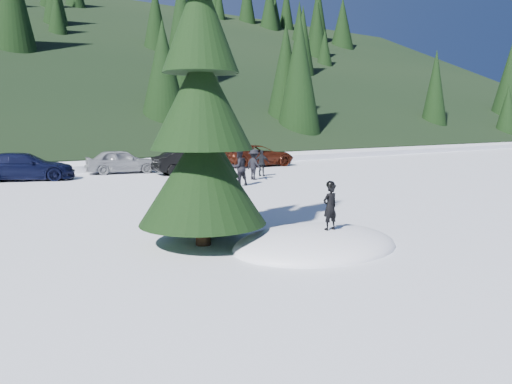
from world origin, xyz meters
TOP-DOWN VIEW (x-y plane):
  - ground at (0.00, 0.00)m, footprint 200.00×200.00m
  - snow_mound at (0.00, 0.00)m, footprint 4.48×3.52m
  - spruce_tall at (-2.20, 1.80)m, footprint 3.20×3.20m
  - spruce_short at (-1.20, 3.20)m, footprint 2.20×2.20m
  - child_skier at (0.12, -0.37)m, footprint 0.42×0.29m
  - adult_0 at (5.27, 11.19)m, footprint 0.91×0.71m
  - adult_1 at (8.85, 14.10)m, footprint 0.86×0.92m
  - adult_2 at (7.44, 12.92)m, footprint 0.70×1.12m
  - car_3 at (-2.75, 19.92)m, footprint 5.55×3.83m
  - car_4 at (2.92, 20.56)m, footprint 4.60×2.69m
  - car_5 at (6.17, 17.79)m, footprint 4.63×2.09m
  - car_6 at (12.62, 19.69)m, footprint 5.62×2.94m

SIDE VIEW (x-z plane):
  - ground at x=0.00m, z-range 0.00..0.00m
  - snow_mound at x=0.00m, z-range -0.48..0.48m
  - car_4 at x=2.92m, z-range 0.00..1.47m
  - car_5 at x=6.17m, z-range 0.00..1.47m
  - car_3 at x=-2.75m, z-range 0.00..1.49m
  - car_6 at x=12.62m, z-range 0.00..1.51m
  - adult_1 at x=8.85m, z-range 0.00..1.52m
  - adult_2 at x=7.44m, z-range 0.00..1.67m
  - adult_0 at x=5.27m, z-range 0.00..1.84m
  - child_skier at x=0.12m, z-range 0.48..1.61m
  - spruce_short at x=-1.20m, z-range -0.58..4.79m
  - spruce_tall at x=-2.20m, z-range -0.98..7.62m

